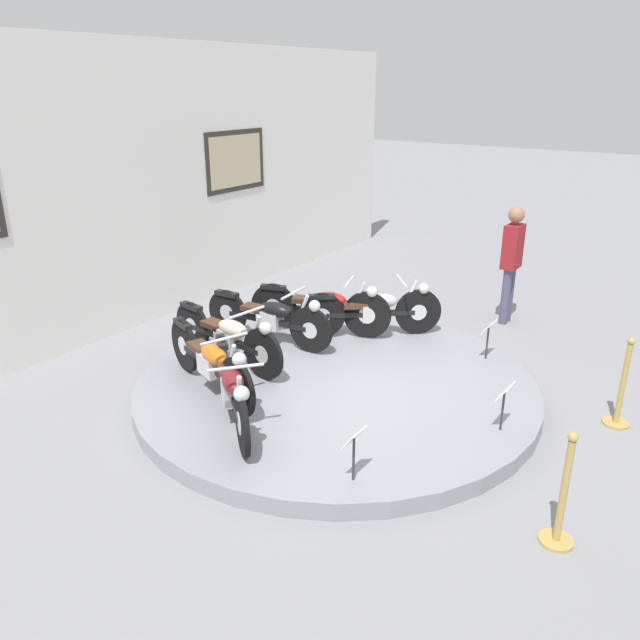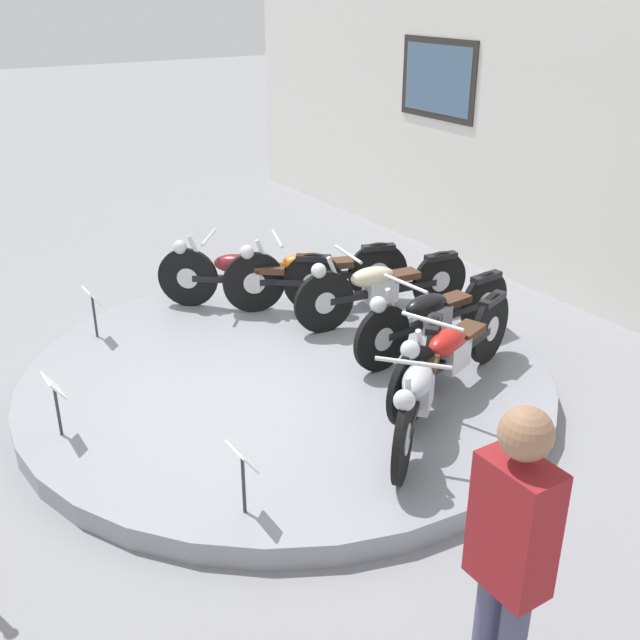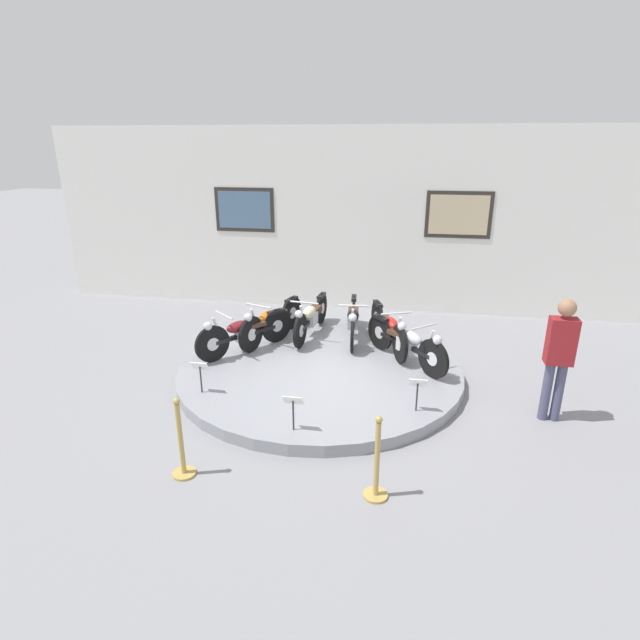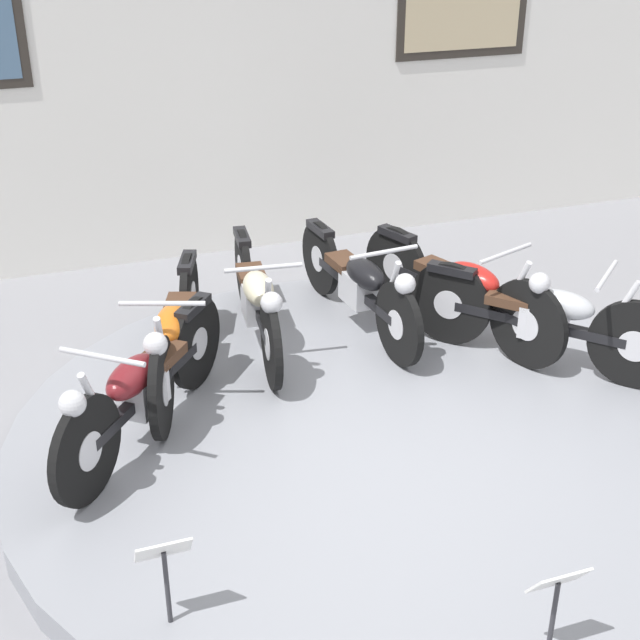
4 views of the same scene
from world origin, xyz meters
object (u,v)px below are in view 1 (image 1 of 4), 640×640
(motorcycle_red, at_px, (322,306))
(info_placard_front_left, at_px, (354,444))
(motorcycle_silver, at_px, (373,309))
(motorcycle_cream, at_px, (228,335))
(stanchion_post_left_of_entry, at_px, (561,507))
(info_placard_front_centre, at_px, (504,398))
(visitor_standing, at_px, (512,258))
(stanchion_post_right_of_entry, at_px, (621,396))
(motorcycle_maroon, at_px, (232,387))
(motorcycle_orange, at_px, (211,361))
(motorcycle_black, at_px, (270,316))
(info_placard_front_right, at_px, (488,332))

(motorcycle_red, xyz_separation_m, info_placard_front_left, (-2.68, -2.21, -0.03))
(motorcycle_red, distance_m, motorcycle_silver, 0.71)
(motorcycle_cream, distance_m, stanchion_post_left_of_entry, 4.32)
(info_placard_front_centre, distance_m, visitor_standing, 3.69)
(motorcycle_silver, bearing_deg, info_placard_front_left, -152.27)
(motorcycle_red, relative_size, info_placard_front_left, 3.73)
(stanchion_post_right_of_entry, bearing_deg, motorcycle_maroon, 128.24)
(motorcycle_red, height_order, motorcycle_silver, motorcycle_red)
(motorcycle_maroon, xyz_separation_m, motorcycle_cream, (1.01, 1.00, -0.00))
(motorcycle_orange, bearing_deg, info_placard_front_left, -102.57)
(motorcycle_cream, distance_m, motorcycle_silver, 2.09)
(motorcycle_black, relative_size, motorcycle_silver, 1.28)
(motorcycle_black, xyz_separation_m, info_placard_front_left, (-2.00, -2.58, -0.01))
(motorcycle_orange, bearing_deg, visitor_standing, -21.61)
(motorcycle_cream, bearing_deg, info_placard_front_left, -114.47)
(info_placard_front_right, bearing_deg, info_placard_front_centre, -154.07)
(motorcycle_cream, relative_size, stanchion_post_right_of_entry, 1.93)
(info_placard_front_centre, bearing_deg, motorcycle_silver, 58.81)
(motorcycle_black, distance_m, info_placard_front_left, 3.27)
(motorcycle_orange, height_order, info_placard_front_centre, motorcycle_orange)
(motorcycle_orange, distance_m, info_placard_front_right, 3.47)
(motorcycle_maroon, bearing_deg, motorcycle_red, 14.00)
(motorcycle_maroon, relative_size, info_placard_front_centre, 3.09)
(info_placard_front_centre, bearing_deg, motorcycle_red, 69.84)
(motorcycle_maroon, distance_m, info_placard_front_centre, 2.75)
(motorcycle_silver, height_order, visitor_standing, visitor_standing)
(motorcycle_cream, bearing_deg, motorcycle_black, -0.08)
(visitor_standing, bearing_deg, info_placard_front_right, -167.80)
(motorcycle_black, xyz_separation_m, info_placard_front_centre, (-0.41, -3.36, -0.01))
(motorcycle_red, bearing_deg, stanchion_post_left_of_entry, -119.92)
(motorcycle_maroon, bearing_deg, motorcycle_silver, 0.02)
(motorcycle_black, relative_size, stanchion_post_left_of_entry, 1.92)
(info_placard_front_left, bearing_deg, motorcycle_red, 39.50)
(info_placard_front_centre, bearing_deg, motorcycle_black, 83.05)
(motorcycle_silver, xyz_separation_m, info_placard_front_centre, (-1.43, -2.35, -0.02))
(visitor_standing, bearing_deg, motorcycle_maroon, 166.45)
(motorcycle_black, xyz_separation_m, info_placard_front_right, (1.18, -2.58, -0.01))
(motorcycle_maroon, xyz_separation_m, visitor_standing, (4.88, -1.18, 0.46))
(info_placard_front_centre, distance_m, stanchion_post_right_of_entry, 1.46)
(motorcycle_black, xyz_separation_m, visitor_standing, (3.05, -2.18, 0.47))
(motorcycle_silver, height_order, stanchion_post_left_of_entry, stanchion_post_left_of_entry)
(motorcycle_cream, height_order, info_placard_front_right, motorcycle_cream)
(motorcycle_orange, height_order, stanchion_post_right_of_entry, stanchion_post_right_of_entry)
(motorcycle_maroon, height_order, visitor_standing, visitor_standing)
(motorcycle_maroon, distance_m, visitor_standing, 5.04)
(motorcycle_maroon, relative_size, motorcycle_orange, 0.83)
(motorcycle_maroon, relative_size, visitor_standing, 0.88)
(motorcycle_cream, height_order, motorcycle_silver, motorcycle_silver)
(motorcycle_orange, height_order, motorcycle_cream, motorcycle_orange)
(info_placard_front_left, distance_m, info_placard_front_right, 3.17)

